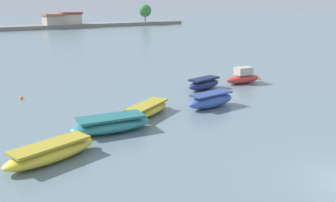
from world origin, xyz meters
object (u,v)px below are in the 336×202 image
object	(u,v)px
moored_boat_2	(147,110)
mooring_buoy_1	(21,98)
moored_boat_1	(111,124)
mooring_buoy_0	(259,79)
moored_boat_5	(243,77)
moored_boat_0	(51,153)
moored_boat_4	(204,84)
moored_boat_3	(211,100)

from	to	relation	value
moored_boat_2	mooring_buoy_1	bearing A→B (deg)	95.60
moored_boat_1	moored_boat_2	distance (m)	4.42
moored_boat_1	mooring_buoy_0	size ratio (longest dim) A/B	22.59
moored_boat_1	mooring_buoy_1	xyz separation A→B (m)	(-3.08, 12.23, -0.39)
moored_boat_5	mooring_buoy_1	size ratio (longest dim) A/B	15.61
moored_boat_1	moored_boat_2	bearing A→B (deg)	34.03
moored_boat_0	mooring_buoy_1	xyz separation A→B (m)	(1.66, 14.76, -0.36)
moored_boat_1	moored_boat_0	bearing A→B (deg)	-144.82
moored_boat_2	mooring_buoy_0	xyz separation A→B (m)	(17.02, 4.70, -0.30)
moored_boat_0	moored_boat_2	xyz separation A→B (m)	(8.68, 4.53, -0.07)
moored_boat_1	moored_boat_4	world-z (taller)	moored_boat_4
moored_boat_1	moored_boat_4	bearing A→B (deg)	33.46
moored_boat_3	moored_boat_5	distance (m)	10.23
moored_boat_0	moored_boat_4	world-z (taller)	moored_boat_4
moored_boat_1	moored_boat_4	xyz separation A→B (m)	(12.96, 6.41, 0.02)
moored_boat_2	moored_boat_5	xyz separation A→B (m)	(14.18, 4.33, 0.23)
moored_boat_1	moored_boat_2	xyz separation A→B (m)	(3.94, 2.00, -0.10)
moored_boat_4	mooring_buoy_0	bearing A→B (deg)	-8.76
moored_boat_1	moored_boat_3	xyz separation A→B (m)	(9.39, 0.99, 0.07)
moored_boat_2	moored_boat_5	bearing A→B (deg)	-11.87
moored_boat_1	moored_boat_5	xyz separation A→B (m)	(18.12, 6.33, 0.13)
mooring_buoy_0	mooring_buoy_1	world-z (taller)	mooring_buoy_1
moored_boat_3	mooring_buoy_1	size ratio (longest dim) A/B	17.27
moored_boat_0	moored_boat_5	distance (m)	24.52
moored_boat_4	moored_boat_1	bearing A→B (deg)	-164.51
mooring_buoy_1	mooring_buoy_0	bearing A→B (deg)	-12.96
mooring_buoy_1	moored_boat_4	bearing A→B (deg)	-19.95
mooring_buoy_0	mooring_buoy_1	xyz separation A→B (m)	(-24.04, 5.53, 0.01)
moored_boat_0	moored_boat_5	world-z (taller)	moored_boat_5
moored_boat_3	mooring_buoy_0	world-z (taller)	moored_boat_3
moored_boat_4	moored_boat_5	bearing A→B (deg)	-11.67
moored_boat_1	mooring_buoy_1	bearing A→B (deg)	111.29
moored_boat_0	mooring_buoy_1	world-z (taller)	moored_boat_0
moored_boat_2	moored_boat_4	world-z (taller)	moored_boat_4
moored_boat_2	mooring_buoy_0	world-z (taller)	moored_boat_2
moored_boat_3	moored_boat_4	bearing A→B (deg)	51.88
moored_boat_3	mooring_buoy_0	distance (m)	12.91
moored_boat_1	moored_boat_5	world-z (taller)	moored_boat_5
moored_boat_2	moored_boat_5	world-z (taller)	moored_boat_5
moored_boat_3	moored_boat_5	xyz separation A→B (m)	(8.73, 5.34, 0.06)
mooring_buoy_0	moored_boat_1	bearing A→B (deg)	-162.27
moored_boat_0	moored_boat_3	bearing A→B (deg)	-1.40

